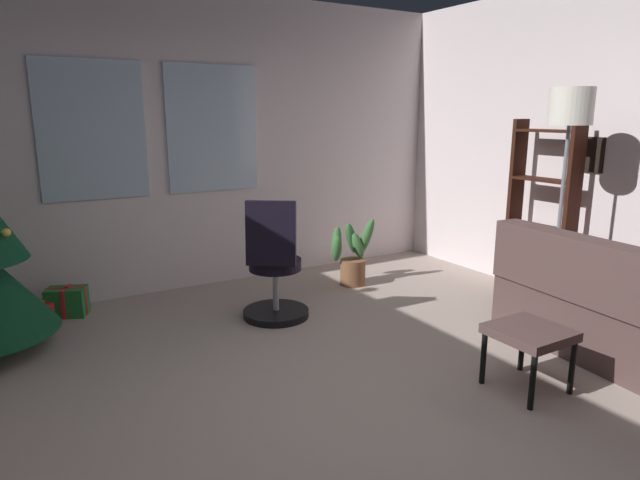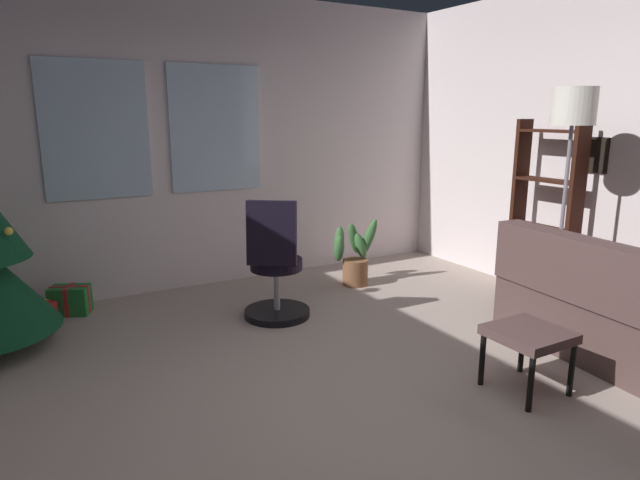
% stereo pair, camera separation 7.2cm
% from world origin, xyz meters
% --- Properties ---
extents(ground_plane, '(5.46, 5.75, 0.10)m').
position_xyz_m(ground_plane, '(0.00, 0.00, -0.05)').
color(ground_plane, '#AB988D').
extents(wall_back_with_windows, '(5.46, 0.12, 2.82)m').
position_xyz_m(wall_back_with_windows, '(-0.02, 2.92, 1.42)').
color(wall_back_with_windows, silver).
rests_on(wall_back_with_windows, ground_plane).
extents(footstool, '(0.43, 0.43, 0.41)m').
position_xyz_m(footstool, '(1.01, -0.25, 0.35)').
color(footstool, '#4F3936').
rests_on(footstool, ground_plane).
extents(gift_box_red, '(0.32, 0.33, 0.18)m').
position_xyz_m(gift_box_red, '(-1.59, 2.54, 0.08)').
color(gift_box_red, red).
rests_on(gift_box_red, ground_plane).
extents(gift_box_green, '(0.37, 0.32, 0.25)m').
position_xyz_m(gift_box_green, '(-1.32, 2.62, 0.12)').
color(gift_box_green, '#1E722D').
rests_on(gift_box_green, ground_plane).
extents(office_chair, '(0.58, 0.60, 1.03)m').
position_xyz_m(office_chair, '(0.17, 1.63, 0.40)').
color(office_chair, black).
rests_on(office_chair, ground_plane).
extents(bookshelf, '(0.18, 0.64, 1.65)m').
position_xyz_m(bookshelf, '(2.51, 0.87, 0.75)').
color(bookshelf, black).
rests_on(bookshelf, ground_plane).
extents(floor_lamp, '(0.33, 0.33, 1.89)m').
position_xyz_m(floor_lamp, '(2.08, 0.38, 1.59)').
color(floor_lamp, slate).
rests_on(floor_lamp, ground_plane).
extents(potted_plant, '(0.50, 0.38, 0.69)m').
position_xyz_m(potted_plant, '(1.28, 2.13, 0.28)').
color(potted_plant, brown).
rests_on(potted_plant, ground_plane).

